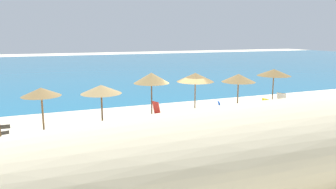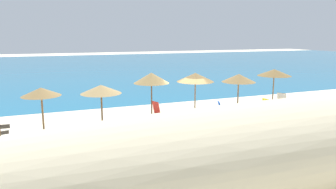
{
  "view_description": "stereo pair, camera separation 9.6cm",
  "coord_description": "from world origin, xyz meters",
  "px_view_note": "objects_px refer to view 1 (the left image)",
  "views": [
    {
      "loc": [
        -8.06,
        -16.97,
        5.18
      ],
      "look_at": [
        -0.78,
        1.46,
        1.44
      ],
      "focal_mm": 33.63,
      "sensor_mm": 36.0,
      "label": 1
    },
    {
      "loc": [
        -7.97,
        -17.0,
        5.18
      ],
      "look_at": [
        -0.78,
        1.46,
        1.44
      ],
      "focal_mm": 33.63,
      "sensor_mm": 36.0,
      "label": 2
    }
  ],
  "objects_px": {
    "lounge_chair_0": "(261,107)",
    "wooden_signpost": "(0,135)",
    "beach_umbrella_3": "(195,77)",
    "lounge_chair_1": "(279,103)",
    "beach_umbrella_5": "(274,73)",
    "beach_umbrella_2": "(151,78)",
    "lounge_chair_2": "(150,114)",
    "lounge_chair_3": "(213,110)",
    "beach_umbrella_4": "(238,78)",
    "beach_umbrella_0": "(41,92)",
    "beach_ball": "(251,112)",
    "beach_umbrella_1": "(101,89)"
  },
  "relations": [
    {
      "from": "beach_umbrella_3",
      "to": "lounge_chair_1",
      "type": "bearing_deg",
      "value": -6.48
    },
    {
      "from": "beach_umbrella_5",
      "to": "beach_ball",
      "type": "height_order",
      "value": "beach_umbrella_5"
    },
    {
      "from": "wooden_signpost",
      "to": "beach_ball",
      "type": "xyz_separation_m",
      "value": [
        14.56,
        2.14,
        -0.81
      ]
    },
    {
      "from": "beach_umbrella_4",
      "to": "beach_ball",
      "type": "bearing_deg",
      "value": -86.33
    },
    {
      "from": "lounge_chair_0",
      "to": "wooden_signpost",
      "type": "relative_size",
      "value": 0.93
    },
    {
      "from": "beach_umbrella_4",
      "to": "wooden_signpost",
      "type": "height_order",
      "value": "beach_umbrella_4"
    },
    {
      "from": "beach_umbrella_2",
      "to": "beach_umbrella_1",
      "type": "bearing_deg",
      "value": -171.27
    },
    {
      "from": "lounge_chair_1",
      "to": "lounge_chair_2",
      "type": "relative_size",
      "value": 0.94
    },
    {
      "from": "beach_umbrella_2",
      "to": "lounge_chair_1",
      "type": "height_order",
      "value": "beach_umbrella_2"
    },
    {
      "from": "beach_umbrella_4",
      "to": "beach_ball",
      "type": "distance_m",
      "value": 2.55
    },
    {
      "from": "beach_umbrella_1",
      "to": "wooden_signpost",
      "type": "relative_size",
      "value": 1.53
    },
    {
      "from": "beach_umbrella_5",
      "to": "beach_ball",
      "type": "relative_size",
      "value": 10.01
    },
    {
      "from": "beach_umbrella_1",
      "to": "lounge_chair_1",
      "type": "height_order",
      "value": "beach_umbrella_1"
    },
    {
      "from": "beach_umbrella_0",
      "to": "beach_umbrella_2",
      "type": "height_order",
      "value": "beach_umbrella_2"
    },
    {
      "from": "beach_umbrella_2",
      "to": "lounge_chair_3",
      "type": "height_order",
      "value": "beach_umbrella_2"
    },
    {
      "from": "beach_umbrella_3",
      "to": "lounge_chair_2",
      "type": "relative_size",
      "value": 1.61
    },
    {
      "from": "beach_umbrella_2",
      "to": "lounge_chair_3",
      "type": "xyz_separation_m",
      "value": [
        3.84,
        -0.93,
        -2.15
      ]
    },
    {
      "from": "beach_umbrella_3",
      "to": "lounge_chair_1",
      "type": "distance_m",
      "value": 6.64
    },
    {
      "from": "lounge_chair_1",
      "to": "wooden_signpost",
      "type": "height_order",
      "value": "wooden_signpost"
    },
    {
      "from": "beach_umbrella_2",
      "to": "beach_umbrella_3",
      "type": "bearing_deg",
      "value": -5.27
    },
    {
      "from": "beach_umbrella_5",
      "to": "wooden_signpost",
      "type": "distance_m",
      "value": 17.85
    },
    {
      "from": "wooden_signpost",
      "to": "beach_ball",
      "type": "distance_m",
      "value": 14.74
    },
    {
      "from": "beach_umbrella_4",
      "to": "beach_ball",
      "type": "relative_size",
      "value": 9.18
    },
    {
      "from": "beach_umbrella_2",
      "to": "beach_umbrella_5",
      "type": "xyz_separation_m",
      "value": [
        9.35,
        -0.02,
        -0.06
      ]
    },
    {
      "from": "lounge_chair_0",
      "to": "lounge_chair_3",
      "type": "relative_size",
      "value": 0.93
    },
    {
      "from": "lounge_chair_3",
      "to": "beach_umbrella_0",
      "type": "bearing_deg",
      "value": 106.25
    },
    {
      "from": "beach_umbrella_2",
      "to": "lounge_chair_2",
      "type": "xyz_separation_m",
      "value": [
        -0.37,
        -0.77,
        -2.09
      ]
    },
    {
      "from": "beach_umbrella_5",
      "to": "lounge_chair_1",
      "type": "height_order",
      "value": "beach_umbrella_5"
    },
    {
      "from": "beach_umbrella_5",
      "to": "wooden_signpost",
      "type": "relative_size",
      "value": 1.76
    },
    {
      "from": "beach_umbrella_0",
      "to": "lounge_chair_1",
      "type": "distance_m",
      "value": 15.64
    },
    {
      "from": "beach_umbrella_4",
      "to": "wooden_signpost",
      "type": "bearing_deg",
      "value": -166.15
    },
    {
      "from": "beach_umbrella_1",
      "to": "lounge_chair_1",
      "type": "distance_m",
      "value": 12.47
    },
    {
      "from": "beach_umbrella_1",
      "to": "beach_umbrella_4",
      "type": "distance_m",
      "value": 9.59
    },
    {
      "from": "beach_umbrella_3",
      "to": "lounge_chair_0",
      "type": "relative_size",
      "value": 1.92
    },
    {
      "from": "beach_umbrella_2",
      "to": "wooden_signpost",
      "type": "height_order",
      "value": "beach_umbrella_2"
    },
    {
      "from": "beach_umbrella_3",
      "to": "lounge_chair_3",
      "type": "distance_m",
      "value": 2.39
    },
    {
      "from": "beach_umbrella_3",
      "to": "wooden_signpost",
      "type": "xyz_separation_m",
      "value": [
        -10.97,
        -3.25,
        -1.56
      ]
    },
    {
      "from": "beach_umbrella_4",
      "to": "lounge_chair_1",
      "type": "relative_size",
      "value": 1.56
    },
    {
      "from": "beach_umbrella_0",
      "to": "lounge_chair_0",
      "type": "bearing_deg",
      "value": -4.54
    },
    {
      "from": "lounge_chair_0",
      "to": "beach_umbrella_0",
      "type": "bearing_deg",
      "value": 74.74
    },
    {
      "from": "beach_umbrella_1",
      "to": "beach_umbrella_5",
      "type": "xyz_separation_m",
      "value": [
        12.54,
        0.47,
        0.37
      ]
    },
    {
      "from": "beach_umbrella_1",
      "to": "lounge_chair_2",
      "type": "height_order",
      "value": "beach_umbrella_1"
    },
    {
      "from": "beach_umbrella_2",
      "to": "lounge_chair_2",
      "type": "height_order",
      "value": "beach_umbrella_2"
    },
    {
      "from": "beach_umbrella_4",
      "to": "lounge_chair_2",
      "type": "bearing_deg",
      "value": -173.04
    },
    {
      "from": "beach_umbrella_4",
      "to": "wooden_signpost",
      "type": "distance_m",
      "value": 14.96
    },
    {
      "from": "lounge_chair_0",
      "to": "beach_ball",
      "type": "xyz_separation_m",
      "value": [
        -0.86,
        -0.01,
        -0.26
      ]
    },
    {
      "from": "beach_umbrella_0",
      "to": "lounge_chair_2",
      "type": "distance_m",
      "value": 6.25
    },
    {
      "from": "beach_umbrella_1",
      "to": "lounge_chair_2",
      "type": "xyz_separation_m",
      "value": [
        2.82,
        -0.28,
        -1.66
      ]
    },
    {
      "from": "beach_ball",
      "to": "lounge_chair_0",
      "type": "bearing_deg",
      "value": 0.35
    },
    {
      "from": "beach_umbrella_4",
      "to": "lounge_chair_3",
      "type": "relative_size",
      "value": 1.62
    }
  ]
}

